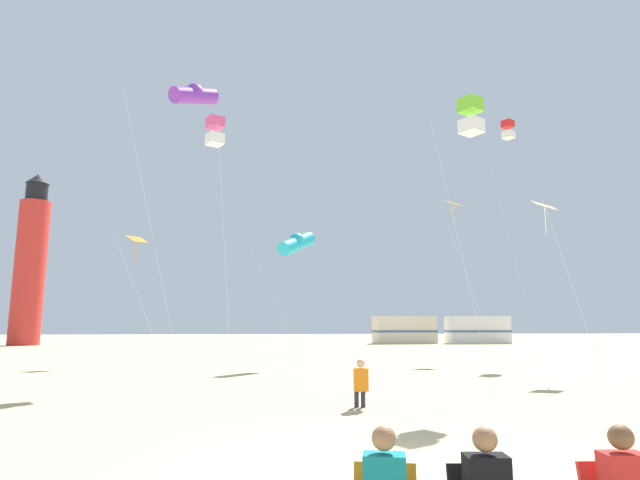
{
  "coord_description": "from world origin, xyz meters",
  "views": [
    {
      "loc": [
        -1.56,
        -6.98,
        1.97
      ],
      "look_at": [
        0.33,
        11.37,
        4.98
      ],
      "focal_mm": 29.06,
      "sensor_mm": 36.0,
      "label": 1
    }
  ],
  "objects": [
    {
      "name": "rv_van_white",
      "position": [
        20.53,
        46.08,
        1.39
      ],
      "size": [
        6.48,
        2.47,
        2.8
      ],
      "rotation": [
        0.0,
        0.0,
        0.02
      ],
      "color": "white",
      "rests_on": "ground"
    },
    {
      "name": "ground",
      "position": [
        0.0,
        0.0,
        0.0
      ],
      "size": [
        200.0,
        200.0,
        0.0
      ],
      "primitive_type": "plane",
      "color": "#CCB584"
    },
    {
      "name": "lighthouse_distant",
      "position": [
        -24.49,
        45.67,
        7.84
      ],
      "size": [
        2.8,
        2.8,
        16.8
      ],
      "color": "red",
      "rests_on": "ground"
    },
    {
      "name": "rv_van_cream",
      "position": [
        12.84,
        46.67,
        1.39
      ],
      "size": [
        6.6,
        2.83,
        2.8
      ],
      "rotation": [
        0.0,
        0.0,
        0.08
      ],
      "color": "beige",
      "rests_on": "ground"
    },
    {
      "name": "kite_box_lime",
      "position": [
        4.76,
        7.91,
        8.44
      ],
      "size": [
        1.68,
        1.68,
        9.03
      ],
      "color": "silver",
      "rests_on": "ground"
    },
    {
      "name": "kite_tube_violet",
      "position": [
        -4.8,
        14.48,
        11.75
      ],
      "size": [
        3.92,
        4.09,
        12.46
      ],
      "color": "silver",
      "rests_on": "ground"
    },
    {
      "name": "kite_box_rainbow",
      "position": [
        -3.73,
        13.21,
        9.64
      ],
      "size": [
        1.32,
        1.32,
        10.23
      ],
      "color": "silver",
      "rests_on": "ground"
    },
    {
      "name": "kite_diamond_white",
      "position": [
        9.7,
        12.56,
        6.54
      ],
      "size": [
        2.24,
        1.97,
        6.98
      ],
      "color": "silver",
      "rests_on": "ground"
    },
    {
      "name": "kite_tube_cyan",
      "position": [
        -0.13,
        18.01,
        5.91
      ],
      "size": [
        3.4,
        3.57,
        6.61
      ],
      "color": "silver",
      "rests_on": "ground"
    },
    {
      "name": "kite_diamond_gold",
      "position": [
        9.38,
        21.86,
        8.69
      ],
      "size": [
        3.14,
        2.2,
        9.28
      ],
      "color": "silver",
      "rests_on": "ground"
    },
    {
      "name": "kite_flyer_standing",
      "position": [
        0.7,
        5.49,
        0.61
      ],
      "size": [
        0.36,
        0.52,
        1.16
      ],
      "rotation": [
        0.0,
        0.0,
        3.06
      ],
      "color": "orange",
      "rests_on": "ground"
    },
    {
      "name": "kite_diamond_orange",
      "position": [
        -8.36,
        20.66,
        6.16
      ],
      "size": [
        2.56,
        2.47,
        6.59
      ],
      "color": "silver",
      "rests_on": "ground"
    },
    {
      "name": "kite_box_scarlet",
      "position": [
        13.16,
        22.18,
        13.85
      ],
      "size": [
        2.23,
        2.23,
        14.46
      ],
      "color": "silver",
      "rests_on": "ground"
    }
  ]
}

